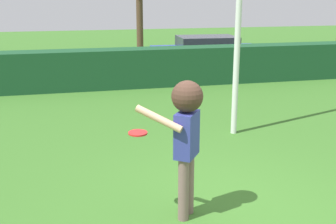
{
  "coord_description": "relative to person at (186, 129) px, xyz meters",
  "views": [
    {
      "loc": [
        -1.97,
        -4.8,
        2.83
      ],
      "look_at": [
        -0.56,
        1.03,
        1.15
      ],
      "focal_mm": 45.34,
      "sensor_mm": 36.0,
      "label": 1
    }
  ],
  "objects": [
    {
      "name": "hedge_row",
      "position": [
        0.57,
        8.16,
        -0.61
      ],
      "size": [
        26.67,
        0.9,
        1.19
      ],
      "primitive_type": "cube",
      "color": "#194828",
      "rests_on": "ground"
    },
    {
      "name": "person",
      "position": [
        0.0,
        0.0,
        0.0
      ],
      "size": [
        0.84,
        0.48,
        1.82
      ],
      "color": "#7D5E5C",
      "rests_on": "ground"
    },
    {
      "name": "parked_car_blue",
      "position": [
        3.91,
        10.75,
        -0.52
      ],
      "size": [
        4.29,
        2.0,
        1.25
      ],
      "color": "#263FA5",
      "rests_on": "ground"
    },
    {
      "name": "frisbee",
      "position": [
        -0.58,
        0.18,
        -0.07
      ],
      "size": [
        0.24,
        0.24,
        0.03
      ],
      "color": "red"
    },
    {
      "name": "ground_plane",
      "position": [
        0.57,
        -0.04,
        -1.21
      ],
      "size": [
        60.0,
        60.0,
        0.0
      ],
      "primitive_type": "plane",
      "color": "#396E27"
    }
  ]
}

